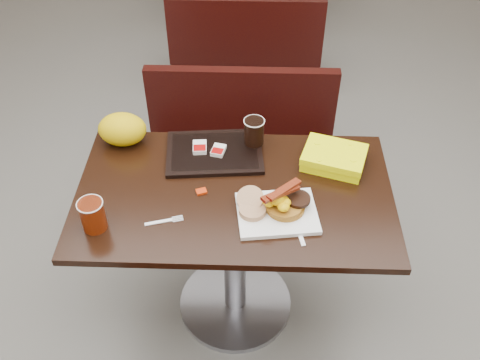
{
  "coord_description": "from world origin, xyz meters",
  "views": [
    {
      "loc": [
        0.07,
        -1.46,
        2.19
      ],
      "look_at": [
        0.02,
        -0.01,
        0.82
      ],
      "focal_mm": 40.55,
      "sensor_mm": 36.0,
      "label": 1
    }
  ],
  "objects_px": {
    "table_near": "(235,254)",
    "knife": "(297,226)",
    "clamshell": "(334,158)",
    "platter": "(277,213)",
    "hashbrown_sleeve_left": "(200,147)",
    "bench_far_s": "(246,37)",
    "coffee_cup_near": "(93,215)",
    "paper_bag": "(122,129)",
    "pancake_stack": "(286,205)",
    "tray": "(214,153)",
    "hashbrown_sleeve_right": "(218,150)",
    "bench_near_n": "(240,151)",
    "coffee_cup_far": "(254,132)",
    "fork": "(159,222)"
  },
  "relations": [
    {
      "from": "bench_far_s",
      "to": "pancake_stack",
      "type": "bearing_deg",
      "value": -84.59
    },
    {
      "from": "table_near",
      "to": "knife",
      "type": "height_order",
      "value": "knife"
    },
    {
      "from": "pancake_stack",
      "to": "tray",
      "type": "xyz_separation_m",
      "value": [
        -0.28,
        0.31,
        -0.02
      ]
    },
    {
      "from": "bench_far_s",
      "to": "knife",
      "type": "relative_size",
      "value": 5.49
    },
    {
      "from": "table_near",
      "to": "bench_near_n",
      "type": "bearing_deg",
      "value": 90.0
    },
    {
      "from": "table_near",
      "to": "hashbrown_sleeve_right",
      "type": "xyz_separation_m",
      "value": [
        -0.07,
        0.21,
        0.4
      ]
    },
    {
      "from": "knife",
      "to": "hashbrown_sleeve_right",
      "type": "distance_m",
      "value": 0.48
    },
    {
      "from": "platter",
      "to": "bench_near_n",
      "type": "bearing_deg",
      "value": 93.71
    },
    {
      "from": "clamshell",
      "to": "platter",
      "type": "bearing_deg",
      "value": -111.66
    },
    {
      "from": "fork",
      "to": "hashbrown_sleeve_left",
      "type": "xyz_separation_m",
      "value": [
        0.12,
        0.39,
        0.03
      ]
    },
    {
      "from": "knife",
      "to": "clamshell",
      "type": "xyz_separation_m",
      "value": [
        0.16,
        0.34,
        0.03
      ]
    },
    {
      "from": "coffee_cup_near",
      "to": "fork",
      "type": "height_order",
      "value": "coffee_cup_near"
    },
    {
      "from": "table_near",
      "to": "knife",
      "type": "bearing_deg",
      "value": -36.68
    },
    {
      "from": "knife",
      "to": "paper_bag",
      "type": "height_order",
      "value": "paper_bag"
    },
    {
      "from": "coffee_cup_far",
      "to": "pancake_stack",
      "type": "bearing_deg",
      "value": -72.15
    },
    {
      "from": "table_near",
      "to": "platter",
      "type": "distance_m",
      "value": 0.43
    },
    {
      "from": "bench_far_s",
      "to": "hashbrown_sleeve_left",
      "type": "distance_m",
      "value": 1.74
    },
    {
      "from": "bench_far_s",
      "to": "coffee_cup_near",
      "type": "bearing_deg",
      "value": -103.02
    },
    {
      "from": "tray",
      "to": "coffee_cup_far",
      "type": "distance_m",
      "value": 0.18
    },
    {
      "from": "knife",
      "to": "coffee_cup_near",
      "type": "bearing_deg",
      "value": -99.67
    },
    {
      "from": "bench_far_s",
      "to": "coffee_cup_far",
      "type": "xyz_separation_m",
      "value": [
        0.07,
        -1.63,
        0.46
      ]
    },
    {
      "from": "hashbrown_sleeve_left",
      "to": "table_near",
      "type": "bearing_deg",
      "value": -61.11
    },
    {
      "from": "coffee_cup_near",
      "to": "tray",
      "type": "relative_size",
      "value": 0.31
    },
    {
      "from": "platter",
      "to": "coffee_cup_near",
      "type": "relative_size",
      "value": 2.39
    },
    {
      "from": "pancake_stack",
      "to": "knife",
      "type": "xyz_separation_m",
      "value": [
        0.04,
        -0.07,
        -0.03
      ]
    },
    {
      "from": "pancake_stack",
      "to": "fork",
      "type": "relative_size",
      "value": 1.02
    },
    {
      "from": "table_near",
      "to": "knife",
      "type": "distance_m",
      "value": 0.47
    },
    {
      "from": "hashbrown_sleeve_right",
      "to": "paper_bag",
      "type": "height_order",
      "value": "paper_bag"
    },
    {
      "from": "hashbrown_sleeve_right",
      "to": "tray",
      "type": "bearing_deg",
      "value": 170.73
    },
    {
      "from": "pancake_stack",
      "to": "knife",
      "type": "bearing_deg",
      "value": -60.62
    },
    {
      "from": "tray",
      "to": "hashbrown_sleeve_right",
      "type": "relative_size",
      "value": 5.68
    },
    {
      "from": "tray",
      "to": "coffee_cup_far",
      "type": "relative_size",
      "value": 3.49
    },
    {
      "from": "platter",
      "to": "paper_bag",
      "type": "bearing_deg",
      "value": 140.65
    },
    {
      "from": "bench_far_s",
      "to": "knife",
      "type": "xyz_separation_m",
      "value": [
        0.23,
        -2.07,
        0.39
      ]
    },
    {
      "from": "fork",
      "to": "hashbrown_sleeve_left",
      "type": "relative_size",
      "value": 1.85
    },
    {
      "from": "platter",
      "to": "paper_bag",
      "type": "xyz_separation_m",
      "value": [
        -0.63,
        0.39,
        0.06
      ]
    },
    {
      "from": "hashbrown_sleeve_left",
      "to": "pancake_stack",
      "type": "bearing_deg",
      "value": -48.48
    },
    {
      "from": "hashbrown_sleeve_left",
      "to": "paper_bag",
      "type": "distance_m",
      "value": 0.33
    },
    {
      "from": "hashbrown_sleeve_left",
      "to": "clamshell",
      "type": "xyz_separation_m",
      "value": [
        0.54,
        -0.05,
        0.0
      ]
    },
    {
      "from": "bench_near_n",
      "to": "clamshell",
      "type": "relative_size",
      "value": 4.18
    },
    {
      "from": "hashbrown_sleeve_left",
      "to": "knife",
      "type": "bearing_deg",
      "value": -51.07
    },
    {
      "from": "coffee_cup_near",
      "to": "clamshell",
      "type": "xyz_separation_m",
      "value": [
        0.87,
        0.36,
        -0.03
      ]
    },
    {
      "from": "pancake_stack",
      "to": "paper_bag",
      "type": "bearing_deg",
      "value": 150.3
    },
    {
      "from": "hashbrown_sleeve_right",
      "to": "coffee_cup_far",
      "type": "distance_m",
      "value": 0.16
    },
    {
      "from": "coffee_cup_near",
      "to": "knife",
      "type": "bearing_deg",
      "value": 1.92
    },
    {
      "from": "hashbrown_sleeve_left",
      "to": "clamshell",
      "type": "distance_m",
      "value": 0.54
    },
    {
      "from": "clamshell",
      "to": "hashbrown_sleeve_right",
      "type": "bearing_deg",
      "value": -167.43
    },
    {
      "from": "hashbrown_sleeve_left",
      "to": "hashbrown_sleeve_right",
      "type": "xyz_separation_m",
      "value": [
        0.08,
        -0.02,
        -0.0
      ]
    },
    {
      "from": "platter",
      "to": "hashbrown_sleeve_left",
      "type": "height_order",
      "value": "hashbrown_sleeve_left"
    },
    {
      "from": "bench_near_n",
      "to": "paper_bag",
      "type": "bearing_deg",
      "value": -138.04
    }
  ]
}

